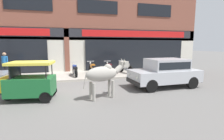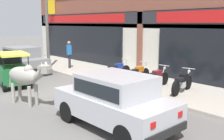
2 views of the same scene
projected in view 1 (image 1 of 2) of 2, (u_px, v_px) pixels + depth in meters
name	position (u px, v px, depth m)	size (l,w,h in m)	color
ground_plane	(73.00, 92.00, 8.17)	(90.00, 90.00, 0.00)	#605E5B
sidewalk	(69.00, 76.00, 11.85)	(19.00, 3.38, 0.13)	#A8A093
shop_building	(66.00, 20.00, 13.13)	(23.00, 1.40, 8.39)	brown
cow	(104.00, 74.00, 7.04)	(2.10, 0.94, 1.61)	#9E998E
car_0	(165.00, 71.00, 8.96)	(3.64, 1.68, 1.46)	black
auto_rickshaw	(29.00, 83.00, 6.90)	(2.09, 1.44, 1.52)	black
motorcycle_0	(75.00, 70.00, 11.55)	(0.52, 1.81, 0.88)	black
motorcycle_1	(93.00, 69.00, 12.03)	(0.54, 1.80, 0.88)	black
motorcycle_2	(110.00, 69.00, 12.19)	(0.52, 1.81, 0.88)	black
motorcycle_3	(126.00, 68.00, 12.68)	(0.63, 1.79, 0.88)	black
pedestrian	(5.00, 63.00, 10.17)	(0.40, 0.35, 1.60)	#2D2D33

